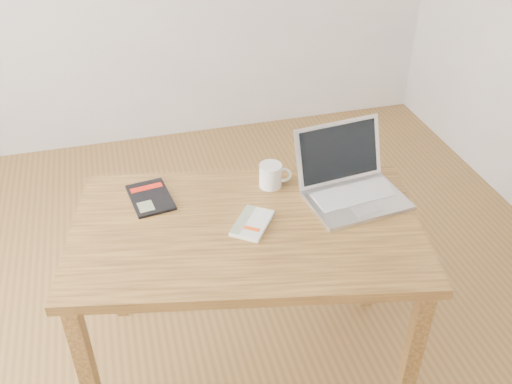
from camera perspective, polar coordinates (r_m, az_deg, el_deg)
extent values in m
plane|color=brown|center=(2.63, -5.37, -15.93)|extent=(4.00, 4.00, 0.00)
cube|color=brown|center=(2.08, -0.90, -3.82)|extent=(1.40, 0.97, 0.04)
cube|color=brown|center=(2.20, -16.47, -17.00)|extent=(0.06, 0.06, 0.71)
cube|color=brown|center=(2.23, 15.30, -15.71)|extent=(0.06, 0.06, 0.71)
cube|color=brown|center=(2.61, -14.07, -6.26)|extent=(0.06, 0.06, 0.71)
cube|color=brown|center=(2.64, 11.65, -5.35)|extent=(0.06, 0.06, 0.71)
cube|color=silver|center=(2.07, -0.37, -3.16)|extent=(0.20, 0.21, 0.01)
cube|color=white|center=(2.07, -0.37, -3.13)|extent=(0.19, 0.21, 0.02)
cube|color=gray|center=(2.08, -1.31, -2.74)|extent=(0.13, 0.17, 0.00)
cube|color=#D7410F|center=(2.03, -0.42, -3.69)|extent=(0.06, 0.05, 0.00)
cube|color=black|center=(2.24, -10.50, -0.53)|extent=(0.18, 0.24, 0.01)
cube|color=#B1190C|center=(2.28, -10.91, 0.43)|extent=(0.13, 0.05, 0.00)
cube|color=gray|center=(2.18, -10.96, -1.42)|extent=(0.06, 0.07, 0.00)
cube|color=silver|center=(2.21, 10.05, -0.83)|extent=(0.39, 0.29, 0.02)
cube|color=silver|center=(2.23, 9.68, -0.21)|extent=(0.33, 0.17, 0.00)
cube|color=#BCBCC1|center=(2.16, 11.08, -1.74)|extent=(0.11, 0.07, 0.00)
cube|color=silver|center=(2.26, 8.28, 3.99)|extent=(0.37, 0.13, 0.23)
cube|color=black|center=(2.26, 8.34, 3.96)|extent=(0.33, 0.11, 0.20)
cylinder|color=white|center=(2.25, 1.46, 1.67)|extent=(0.09, 0.09, 0.10)
cylinder|color=black|center=(2.23, 1.48, 2.62)|extent=(0.07, 0.07, 0.01)
torus|color=white|center=(2.25, 2.75, 1.70)|extent=(0.07, 0.03, 0.07)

